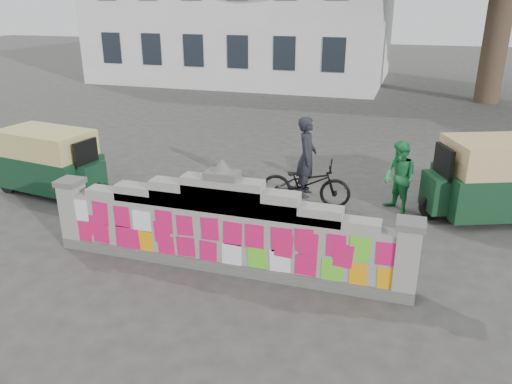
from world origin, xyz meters
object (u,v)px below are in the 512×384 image
cyclist_rider (306,168)px  rickshaw_right (501,178)px  rickshaw_left (51,161)px  pedestrian (399,178)px  cyclist_bike (306,183)px

cyclist_rider → rickshaw_right: bearing=-86.7°
rickshaw_left → rickshaw_right: size_ratio=0.89×
pedestrian → rickshaw_left: size_ratio=0.56×
rickshaw_right → rickshaw_left: bearing=-12.8°
rickshaw_left → cyclist_rider: bearing=17.3°
cyclist_rider → pedestrian: cyclist_rider is taller
cyclist_bike → pedestrian: size_ratio=1.27×
cyclist_rider → pedestrian: (2.01, 0.26, -0.11)m
cyclist_rider → rickshaw_left: cyclist_rider is taller
cyclist_bike → rickshaw_right: rickshaw_right is taller
cyclist_bike → rickshaw_left: bearing=94.6°
cyclist_bike → rickshaw_left: 6.15m
cyclist_bike → cyclist_rider: cyclist_rider is taller
cyclist_rider → rickshaw_left: 6.14m
cyclist_rider → rickshaw_right: size_ratio=0.56×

